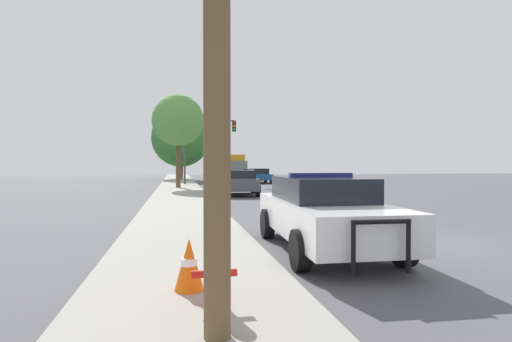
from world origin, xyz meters
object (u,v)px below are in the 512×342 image
at_px(police_car, 323,211).
at_px(fire_hydrant, 214,271).
at_px(car_background_midblock, 240,182).
at_px(traffic_light, 205,137).
at_px(box_truck, 233,165).
at_px(tree_sidewalk_mid, 178,121).
at_px(car_background_distant, 250,174).
at_px(traffic_cone, 189,264).
at_px(car_background_oncoming, 260,175).
at_px(tree_sidewalk_far, 181,138).

distance_m(police_car, fire_hydrant, 4.14).
height_order(police_car, car_background_midblock, police_car).
xyz_separation_m(police_car, traffic_light, (-0.69, 25.33, 3.17)).
bearing_deg(police_car, box_truck, -93.18).
bearing_deg(traffic_light, box_truck, 74.30).
xyz_separation_m(fire_hydrant, box_truck, (6.65, 45.45, 1.03)).
distance_m(police_car, box_truck, 42.43).
distance_m(traffic_light, tree_sidewalk_mid, 5.33).
relative_size(traffic_light, car_background_distant, 1.19).
relative_size(police_car, car_background_distant, 1.12).
height_order(fire_hydrant, car_background_midblock, car_background_midblock).
bearing_deg(car_background_distant, tree_sidewalk_mid, -115.51).
relative_size(fire_hydrant, car_background_distant, 0.17).
height_order(police_car, traffic_cone, police_car).
bearing_deg(police_car, traffic_cone, 44.25).
bearing_deg(traffic_cone, fire_hydrant, -66.66).
bearing_deg(traffic_light, police_car, -88.44).
bearing_deg(police_car, car_background_distant, -95.53).
xyz_separation_m(traffic_light, tree_sidewalk_mid, (-2.23, -4.77, 0.84)).
height_order(car_background_oncoming, tree_sidewalk_far, tree_sidewalk_far).
bearing_deg(police_car, tree_sidewalk_mid, -79.60).
relative_size(car_background_oncoming, traffic_cone, 6.31).
bearing_deg(car_background_distant, box_truck, 98.38).
relative_size(traffic_light, tree_sidewalk_mid, 0.83).
xyz_separation_m(traffic_light, car_background_midblock, (1.25, -10.66, -3.23)).
xyz_separation_m(car_background_midblock, car_background_distant, (4.16, 19.66, -0.07)).
xyz_separation_m(car_background_midblock, tree_sidewalk_far, (-3.11, 21.85, 3.88)).
xyz_separation_m(fire_hydrant, tree_sidewalk_far, (0.05, 39.74, 4.09)).
distance_m(tree_sidewalk_far, tree_sidewalk_mid, 15.96).
xyz_separation_m(police_car, tree_sidewalk_mid, (-2.92, 20.56, 4.01)).
relative_size(police_car, box_truck, 0.68).
bearing_deg(car_background_oncoming, car_background_distant, -90.54).
relative_size(police_car, traffic_cone, 7.39).
bearing_deg(car_background_distant, tree_sidewalk_far, 166.83).
bearing_deg(tree_sidewalk_mid, traffic_cone, -89.87).
distance_m(car_background_oncoming, traffic_cone, 31.83).
relative_size(box_truck, tree_sidewalk_far, 0.97).
height_order(fire_hydrant, box_truck, box_truck).
bearing_deg(box_truck, fire_hydrant, 83.52).
relative_size(fire_hydrant, tree_sidewalk_mid, 0.12).
bearing_deg(tree_sidewalk_mid, tree_sidewalk_far, 88.66).
height_order(tree_sidewalk_far, traffic_cone, tree_sidewalk_far).
bearing_deg(car_background_oncoming, tree_sidewalk_far, -47.76).
relative_size(car_background_midblock, box_truck, 0.57).
bearing_deg(traffic_cone, traffic_light, 85.53).
xyz_separation_m(car_background_distant, tree_sidewalk_far, (-7.27, 2.18, 3.95)).
distance_m(car_background_distant, tree_sidewalk_far, 8.56).
xyz_separation_m(police_car, car_background_distant, (4.73, 34.34, -0.13)).
bearing_deg(car_background_distant, traffic_cone, -98.10).
distance_m(fire_hydrant, traffic_cone, 0.70).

